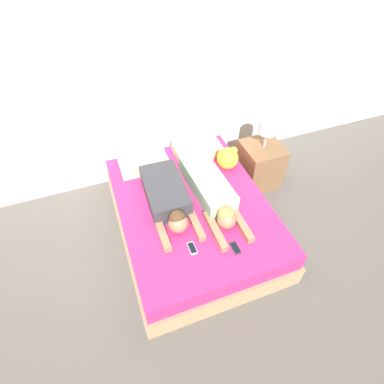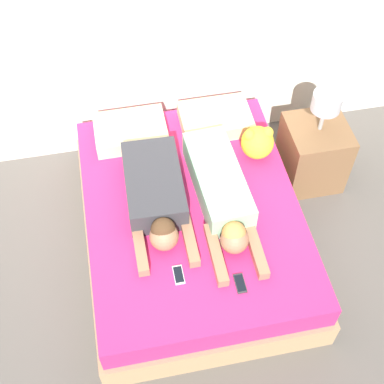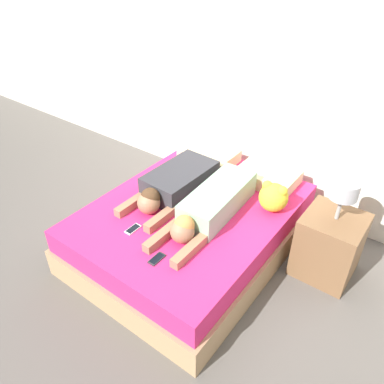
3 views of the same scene
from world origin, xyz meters
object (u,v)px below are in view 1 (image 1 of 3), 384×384
pillow_head_right (197,148)px  nightstand (260,163)px  cell_phone_right (235,248)px  person_left (168,197)px  person_right (211,191)px  pillow_head_left (143,161)px  bed (192,216)px  plush_toy (228,158)px  cell_phone_left (192,248)px

pillow_head_right → nightstand: (0.74, -0.29, -0.21)m
cell_phone_right → nightstand: nightstand is taller
person_left → person_right: (0.44, -0.07, 0.00)m
pillow_head_left → pillow_head_right: (0.66, 0.00, 0.00)m
person_right → nightstand: size_ratio=1.28×
person_right → bed: bearing=176.8°
cell_phone_right → person_left: bearing=120.2°
person_left → plush_toy: (0.80, 0.32, 0.03)m
plush_toy → person_right: bearing=-133.1°
nightstand → cell_phone_right: bearing=-129.2°
person_right → person_left: bearing=171.2°
pillow_head_right → cell_phone_left: pillow_head_right is taller
pillow_head_right → person_left: person_left is taller
pillow_head_left → plush_toy: size_ratio=2.10×
pillow_head_left → cell_phone_right: size_ratio=3.99×
person_right → nightstand: 1.01m
cell_phone_left → bed: bearing=69.9°
bed → pillow_head_left: (-0.33, 0.73, 0.30)m
cell_phone_right → plush_toy: 1.10m
pillow_head_right → cell_phone_left: (-0.52, -1.25, -0.06)m
pillow_head_right → cell_phone_right: bearing=-96.4°
bed → plush_toy: bearing=33.7°
person_left → pillow_head_right: bearing=49.9°
person_left → cell_phone_left: size_ratio=7.27×
pillow_head_right → cell_phone_right: 1.39m
person_left → person_right: size_ratio=0.84×
pillow_head_right → plush_toy: 0.43m
pillow_head_right → plush_toy: (0.23, -0.36, 0.07)m
cell_phone_left → person_left: bearing=94.8°
pillow_head_right → cell_phone_right: (-0.15, -1.38, -0.06)m
cell_phone_right → plush_toy: bearing=69.4°
bed → cell_phone_right: (0.17, -0.65, 0.24)m
bed → person_right: size_ratio=1.70×
pillow_head_right → person_right: 0.75m
bed → person_left: bearing=166.7°
pillow_head_left → plush_toy: bearing=-21.8°
pillow_head_left → plush_toy: 0.96m
bed → person_left: size_ratio=2.01×
pillow_head_left → pillow_head_right: bearing=0.0°
person_left → cell_phone_left: person_left is taller
bed → person_right: 0.39m
pillow_head_right → cell_phone_left: 1.35m
pillow_head_left → cell_phone_left: (0.14, -1.25, -0.06)m
person_right → plush_toy: 0.53m
person_left → nightstand: 1.38m
pillow_head_right → person_left: size_ratio=0.55×
person_right → cell_phone_left: (-0.39, -0.51, -0.10)m
person_left → nightstand: nightstand is taller
person_right → nightstand: nightstand is taller
bed → plush_toy: size_ratio=7.69×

